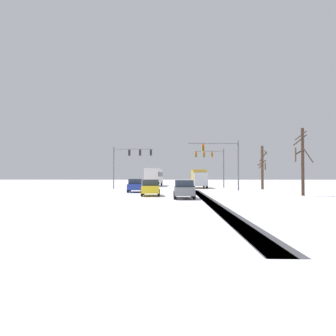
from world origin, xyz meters
name	(u,v)px	position (x,y,z in m)	size (l,w,h in m)	color
ground_plane	(149,244)	(0.00, 0.00, 0.00)	(300.00, 300.00, 0.00)	white
wheel_track_left_lane	(207,200)	(3.34, 16.29, 0.00)	(0.82, 35.84, 0.01)	#424247
wheel_track_right_lane	(209,200)	(3.50, 16.29, 0.00)	(1.05, 35.84, 0.01)	#424247
sidewalk_kerb_right	(300,201)	(10.17, 14.66, 0.06)	(4.00, 35.84, 0.12)	white
traffic_signal_far_right	(212,159)	(6.85, 42.66, 4.75)	(4.89, 0.53, 6.50)	slate
traffic_signal_near_right	(224,156)	(6.96, 30.43, 4.46)	(6.53, 0.70, 6.50)	slate
traffic_signal_far_left	(129,158)	(-6.33, 38.53, 4.79)	(6.16, 0.48, 6.50)	slate
car_blue_lead	(136,185)	(-4.10, 28.72, 0.82)	(1.99, 4.18, 1.62)	#233899
car_yellow_cab_second	(151,188)	(-1.72, 22.02, 0.82)	(2.02, 4.19, 1.62)	yellow
car_grey_third	(184,189)	(1.52, 18.28, 0.82)	(1.88, 4.12, 1.62)	slate
bus_oncoming	(154,176)	(-3.42, 51.67, 1.99)	(2.98, 11.09, 3.38)	silver
box_truck_delivery	(199,178)	(4.66, 42.21, 1.63)	(2.35, 7.42, 3.02)	#B7BABF
bare_tree_sidewalk_mid	(302,160)	(13.60, 22.56, 3.62)	(1.89, 1.89, 6.83)	#423023
bare_tree_sidewalk_far	(262,167)	(13.61, 37.05, 3.34)	(1.40, 1.59, 6.41)	#4C3828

